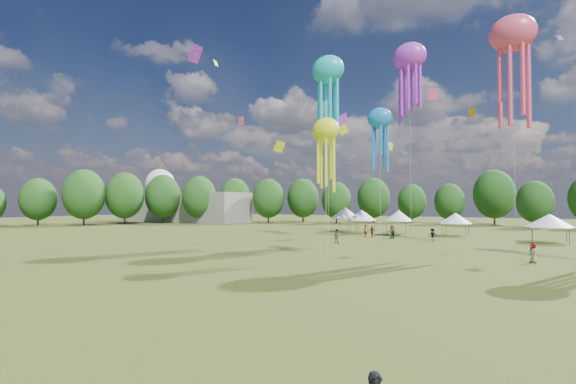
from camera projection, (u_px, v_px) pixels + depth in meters
The scene contains 9 objects.
ground at pixel (172, 341), 15.03m from camera, with size 300.00×300.00×0.00m, color #384416.
spectator_near at pixel (337, 236), 51.67m from camera, with size 0.90×0.70×1.85m, color gray.
spectators_far at pixel (441, 235), 54.33m from camera, with size 31.21×23.29×1.92m.
festival_tents at pixel (414, 216), 65.22m from camera, with size 36.75×12.12×4.43m.
show_kites at pixel (428, 86), 49.32m from camera, with size 34.56×25.47×27.84m.
small_kites at pixel (407, 27), 54.39m from camera, with size 72.56×53.09×39.92m.
treeline at pixel (424, 195), 70.99m from camera, with size 201.57×95.24×13.43m.
hangar at pixel (183, 207), 113.72m from camera, with size 40.00×12.00×8.00m, color gray.
radome at pixel (160, 188), 127.19m from camera, with size 9.00×9.00×16.00m.
Camera 1 is at (11.48, -10.86, 5.15)m, focal length 25.11 mm.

